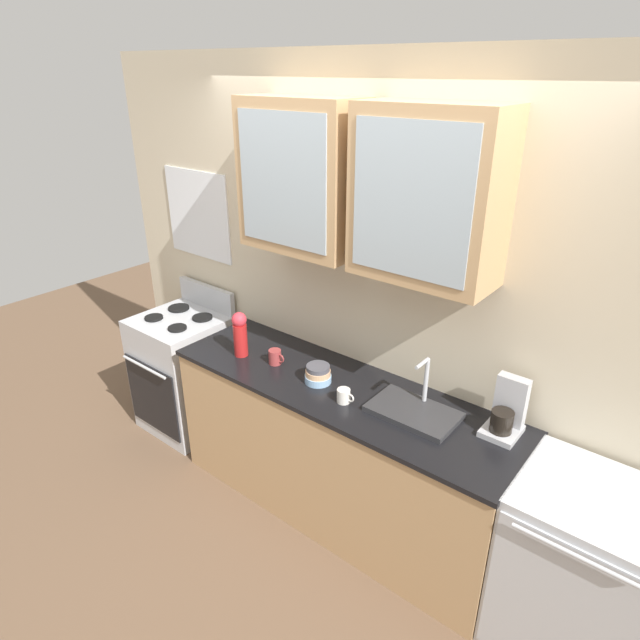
% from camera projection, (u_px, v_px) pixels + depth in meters
% --- Properties ---
extents(ground_plane, '(10.00, 10.00, 0.00)m').
position_uv_depth(ground_plane, '(337.00, 506.00, 3.47)').
color(ground_plane, brown).
extents(back_wall_unit, '(4.42, 0.43, 2.65)m').
position_uv_depth(back_wall_unit, '(373.00, 274.00, 3.06)').
color(back_wall_unit, beige).
rests_on(back_wall_unit, ground_plane).
extents(counter, '(2.14, 0.64, 0.90)m').
position_uv_depth(counter, '(338.00, 450.00, 3.28)').
color(counter, tan).
rests_on(counter, ground_plane).
extents(stove_range, '(0.60, 0.64, 1.08)m').
position_uv_depth(stove_range, '(185.00, 372.00, 4.10)').
color(stove_range, silver).
rests_on(stove_range, ground_plane).
extents(sink_faucet, '(0.46, 0.28, 0.29)m').
position_uv_depth(sink_faucet, '(414.00, 410.00, 2.83)').
color(sink_faucet, '#2D2D30').
rests_on(sink_faucet, counter).
extents(bowl_stack, '(0.15, 0.15, 0.11)m').
position_uv_depth(bowl_stack, '(318.00, 374.00, 3.11)').
color(bowl_stack, '#8CB7E0').
rests_on(bowl_stack, counter).
extents(vase, '(0.09, 0.09, 0.29)m').
position_uv_depth(vase, '(240.00, 333.00, 3.36)').
color(vase, '#B21E1E').
rests_on(vase, counter).
extents(cup_near_sink, '(0.11, 0.07, 0.08)m').
position_uv_depth(cup_near_sink, '(344.00, 396.00, 2.93)').
color(cup_near_sink, silver).
rests_on(cup_near_sink, counter).
extents(cup_near_bowls, '(0.11, 0.08, 0.09)m').
position_uv_depth(cup_near_bowls, '(275.00, 357.00, 3.31)').
color(cup_near_bowls, '#993838').
rests_on(cup_near_bowls, counter).
extents(dishwasher, '(0.63, 0.62, 0.90)m').
position_uv_depth(dishwasher, '(576.00, 571.00, 2.49)').
color(dishwasher, silver).
rests_on(dishwasher, ground_plane).
extents(coffee_maker, '(0.17, 0.20, 0.29)m').
position_uv_depth(coffee_maker, '(506.00, 413.00, 2.67)').
color(coffee_maker, '#B7B7BC').
rests_on(coffee_maker, counter).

